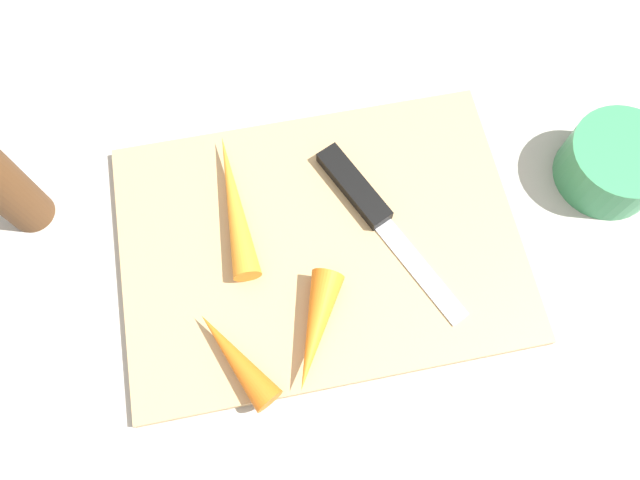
% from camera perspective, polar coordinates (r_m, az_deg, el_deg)
% --- Properties ---
extents(ground_plane, '(1.40, 1.40, 0.00)m').
position_cam_1_polar(ground_plane, '(0.54, 0.00, -0.46)').
color(ground_plane, '#ADA8A0').
extents(cutting_board, '(0.36, 0.26, 0.01)m').
position_cam_1_polar(cutting_board, '(0.53, 0.00, -0.23)').
color(cutting_board, tan).
rests_on(cutting_board, ground_plane).
extents(knife, '(0.10, 0.19, 0.01)m').
position_cam_1_polar(knife, '(0.54, 4.18, 4.25)').
color(knife, '#B7B7BC').
rests_on(knife, cutting_board).
extents(carrot_shortest, '(0.07, 0.09, 0.03)m').
position_cam_1_polar(carrot_shortest, '(0.49, -8.34, -11.34)').
color(carrot_shortest, orange).
rests_on(carrot_shortest, cutting_board).
extents(carrot_longest, '(0.03, 0.14, 0.03)m').
position_cam_1_polar(carrot_longest, '(0.53, -8.41, 3.56)').
color(carrot_longest, orange).
rests_on(carrot_longest, cutting_board).
extents(carrot_medium, '(0.07, 0.10, 0.03)m').
position_cam_1_polar(carrot_medium, '(0.49, -0.47, -8.86)').
color(carrot_medium, orange).
rests_on(carrot_medium, cutting_board).
extents(small_bowl, '(0.10, 0.10, 0.05)m').
position_cam_1_polar(small_bowl, '(0.61, 26.87, 6.71)').
color(small_bowl, '#388C59').
rests_on(small_bowl, ground_plane).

